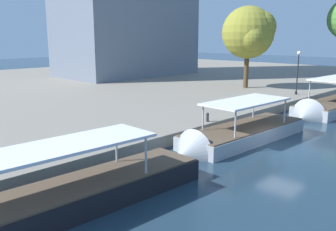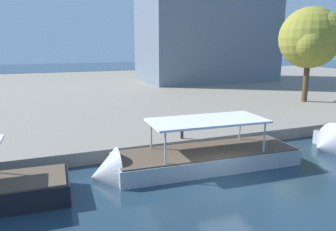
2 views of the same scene
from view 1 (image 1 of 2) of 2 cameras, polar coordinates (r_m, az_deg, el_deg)
ground_plane at (r=23.83m, az=17.58°, el=-5.03°), size 220.00×220.00×0.00m
dock_promenade at (r=47.99m, az=-20.07°, el=3.75°), size 120.00×55.00×0.80m
tour_boat_1 at (r=14.87m, az=-20.77°, el=-14.41°), size 15.17×3.25×3.76m
tour_boat_2 at (r=24.35m, az=10.51°, el=-3.56°), size 11.70×3.65×3.97m
tour_boat_3 at (r=37.35m, az=24.55°, el=1.20°), size 14.04×3.97×4.38m
mooring_bollard_0 at (r=26.56m, az=6.21°, el=-0.20°), size 0.23×0.23×0.67m
lamp_post at (r=41.23m, az=19.72°, el=7.02°), size 0.40×0.40×4.61m
tree_1 at (r=44.81m, az=12.79°, el=12.64°), size 6.16×6.22×9.66m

